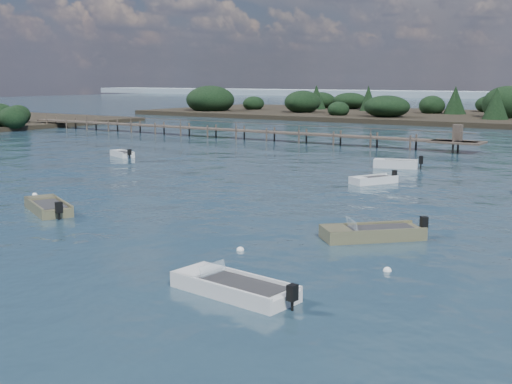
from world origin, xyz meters
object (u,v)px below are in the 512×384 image
Objects in this scene: tender_far_white at (396,165)px; dinghy_mid_grey at (48,209)px; dinghy_extra_b at (373,181)px; dinghy_mid_white_a at (234,290)px; tender_far_grey at (122,155)px; jetty at (240,131)px; dinghy_mid_white_b at (372,235)px.

dinghy_mid_grey is at bearing -108.84° from tender_far_white.
dinghy_mid_white_a is at bearing -77.42° from dinghy_extra_b.
tender_far_grey is at bearing 140.46° from dinghy_mid_white_a.
jetty is (-1.11, 20.52, 0.84)m from tender_far_grey.
dinghy_mid_white_b is 23.94m from tender_far_white.
jetty reaches higher than dinghy_mid_white_b.
tender_far_grey is at bearing 126.17° from dinghy_mid_grey.
dinghy_extra_b is (-5.34, 23.94, -0.01)m from dinghy_mid_white_a.
dinghy_mid_white_b is 1.11× the size of tender_far_white.
dinghy_mid_grey reaches higher than tender_far_grey.
tender_far_grey is at bearing -164.12° from tender_far_white.
tender_far_white is 1.19× the size of tender_far_grey.
dinghy_extra_b is at bearing 113.12° from dinghy_mid_white_b.
dinghy_mid_grey is 28.33m from tender_far_white.
jetty is (-31.90, 45.94, 0.84)m from dinghy_mid_white_a.
tender_far_grey is (-30.79, 25.41, 0.00)m from dinghy_mid_white_a.
jetty reaches higher than dinghy_extra_b.
dinghy_mid_white_b is 0.91× the size of dinghy_mid_white_a.
dinghy_mid_white_b is at bearing -26.68° from tender_far_grey.
dinghy_mid_white_b is at bearing 13.84° from dinghy_mid_grey.
dinghy_mid_white_a is at bearing -39.54° from tender_far_grey.
dinghy_mid_grey is at bearing -53.83° from tender_far_grey.
dinghy_extra_b is 8.40m from tender_far_white.
dinghy_mid_white_a is at bearing -77.76° from tender_far_white.
tender_far_white is at bearing 102.24° from dinghy_mid_white_a.
tender_far_white is 28.47m from jetty.
dinghy_mid_white_b reaches higher than dinghy_mid_grey.
dinghy_mid_white_b is 15.66m from dinghy_extra_b.
dinghy_mid_white_b is 17.44m from dinghy_mid_grey.
dinghy_mid_white_a is 1.37× the size of dinghy_extra_b.
dinghy_mid_grey reaches higher than dinghy_extra_b.
tender_far_grey is (-25.44, 1.47, 0.01)m from dinghy_extra_b.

